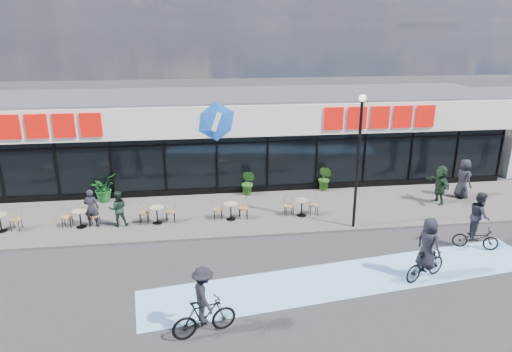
# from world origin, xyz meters

# --- Properties ---
(ground) EXTENTS (120.00, 120.00, 0.00)m
(ground) POSITION_xyz_m (0.00, 0.00, 0.00)
(ground) COLOR #28282B
(ground) RESTS_ON ground
(sidewalk) EXTENTS (44.00, 5.00, 0.10)m
(sidewalk) POSITION_xyz_m (0.00, 4.50, 0.05)
(sidewalk) COLOR #5D5652
(sidewalk) RESTS_ON ground
(bike_lane) EXTENTS (14.17, 4.13, 0.01)m
(bike_lane) POSITION_xyz_m (4.00, -1.50, 0.01)
(bike_lane) COLOR #80BEF1
(bike_lane) RESTS_ON ground
(building) EXTENTS (30.60, 6.57, 4.75)m
(building) POSITION_xyz_m (-0.00, 9.93, 2.34)
(building) COLOR black
(building) RESTS_ON ground
(lamp_post) EXTENTS (0.28, 0.28, 5.48)m
(lamp_post) POSITION_xyz_m (5.40, 2.30, 3.34)
(lamp_post) COLOR black
(lamp_post) RESTS_ON sidewalk
(bistro_set_1) EXTENTS (1.54, 0.62, 0.90)m
(bistro_set_1) POSITION_xyz_m (-8.96, 3.78, 0.56)
(bistro_set_1) COLOR tan
(bistro_set_1) RESTS_ON sidewalk
(bistro_set_2) EXTENTS (1.54, 0.62, 0.90)m
(bistro_set_2) POSITION_xyz_m (-5.84, 3.78, 0.56)
(bistro_set_2) COLOR tan
(bistro_set_2) RESTS_ON sidewalk
(bistro_set_3) EXTENTS (1.54, 0.62, 0.90)m
(bistro_set_3) POSITION_xyz_m (-2.73, 3.78, 0.56)
(bistro_set_3) COLOR tan
(bistro_set_3) RESTS_ON sidewalk
(bistro_set_4) EXTENTS (1.54, 0.62, 0.90)m
(bistro_set_4) POSITION_xyz_m (0.39, 3.78, 0.56)
(bistro_set_4) COLOR tan
(bistro_set_4) RESTS_ON sidewalk
(bistro_set_5) EXTENTS (1.54, 0.62, 0.90)m
(bistro_set_5) POSITION_xyz_m (3.51, 3.78, 0.56)
(bistro_set_5) COLOR tan
(bistro_set_5) RESTS_ON sidewalk
(potted_plant_left) EXTENTS (1.40, 1.47, 1.28)m
(potted_plant_left) POSITION_xyz_m (-5.45, 6.72, 0.74)
(potted_plant_left) COLOR #17511D
(potted_plant_left) RESTS_ON sidewalk
(potted_plant_mid) EXTENTS (0.90, 0.90, 1.28)m
(potted_plant_mid) POSITION_xyz_m (1.47, 6.56, 0.74)
(potted_plant_mid) COLOR #235919
(potted_plant_mid) RESTS_ON sidewalk
(potted_plant_right) EXTENTS (0.86, 0.91, 1.30)m
(potted_plant_right) POSITION_xyz_m (5.39, 6.70, 0.75)
(potted_plant_right) COLOR #275819
(potted_plant_right) RESTS_ON sidewalk
(patron_left) EXTENTS (0.60, 0.40, 1.62)m
(patron_left) POSITION_xyz_m (-5.37, 3.77, 0.91)
(patron_left) COLOR black
(patron_left) RESTS_ON sidewalk
(patron_right) EXTENTS (0.84, 0.70, 1.54)m
(patron_right) POSITION_xyz_m (-4.29, 3.65, 0.87)
(patron_right) COLOR #1A2F22
(patron_right) RESTS_ON sidewalk
(pedestrian_a) EXTENTS (0.68, 1.73, 1.83)m
(pedestrian_a) POSITION_xyz_m (10.24, 4.36, 1.01)
(pedestrian_a) COLOR #1A301D
(pedestrian_a) RESTS_ON sidewalk
(pedestrian_b) EXTENTS (0.72, 1.00, 1.92)m
(pedestrian_b) POSITION_xyz_m (11.75, 4.92, 1.06)
(pedestrian_b) COLOR black
(pedestrian_b) RESTS_ON sidewalk
(cyclist_a) EXTENTS (1.84, 1.18, 2.18)m
(cyclist_a) POSITION_xyz_m (6.43, -1.85, 0.89)
(cyclist_a) COLOR black
(cyclist_a) RESTS_ON ground
(cyclist_b) EXTENTS (1.73, 1.14, 2.27)m
(cyclist_b) POSITION_xyz_m (9.38, -0.02, 0.97)
(cyclist_b) COLOR black
(cyclist_b) RESTS_ON ground
(cyclist_c) EXTENTS (1.90, 1.17, 2.06)m
(cyclist_c) POSITION_xyz_m (-0.91, -3.80, 0.89)
(cyclist_c) COLOR black
(cyclist_c) RESTS_ON ground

